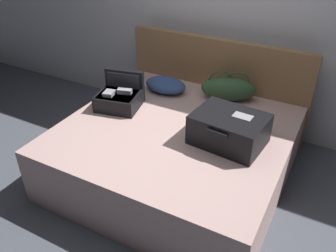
{
  "coord_description": "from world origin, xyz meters",
  "views": [
    {
      "loc": [
        1.22,
        -2.01,
        2.28
      ],
      "look_at": [
        0.0,
        0.26,
        0.65
      ],
      "focal_mm": 37.91,
      "sensor_mm": 36.0,
      "label": 1
    }
  ],
  "objects_px": {
    "hard_case_large": "(229,129)",
    "hard_case_medium": "(120,97)",
    "bed": "(175,153)",
    "pillow_near_headboard": "(166,85)",
    "duffel_bag": "(228,88)"
  },
  "relations": [
    {
      "from": "pillow_near_headboard",
      "to": "hard_case_medium",
      "type": "bearing_deg",
      "value": -116.5
    },
    {
      "from": "hard_case_large",
      "to": "pillow_near_headboard",
      "type": "distance_m",
      "value": 1.09
    },
    {
      "from": "hard_case_medium",
      "to": "duffel_bag",
      "type": "distance_m",
      "value": 1.1
    },
    {
      "from": "duffel_bag",
      "to": "pillow_near_headboard",
      "type": "height_order",
      "value": "duffel_bag"
    },
    {
      "from": "hard_case_large",
      "to": "hard_case_medium",
      "type": "distance_m",
      "value": 1.17
    },
    {
      "from": "hard_case_medium",
      "to": "duffel_bag",
      "type": "xyz_separation_m",
      "value": [
        0.9,
        0.64,
        0.02
      ]
    },
    {
      "from": "hard_case_medium",
      "to": "duffel_bag",
      "type": "bearing_deg",
      "value": 23.63
    },
    {
      "from": "hard_case_large",
      "to": "hard_case_medium",
      "type": "relative_size",
      "value": 1.32
    },
    {
      "from": "bed",
      "to": "pillow_near_headboard",
      "type": "bearing_deg",
      "value": 125.47
    },
    {
      "from": "hard_case_large",
      "to": "duffel_bag",
      "type": "relative_size",
      "value": 1.03
    },
    {
      "from": "bed",
      "to": "pillow_near_headboard",
      "type": "relative_size",
      "value": 4.37
    },
    {
      "from": "hard_case_large",
      "to": "duffel_bag",
      "type": "bearing_deg",
      "value": 116.29
    },
    {
      "from": "bed",
      "to": "pillow_near_headboard",
      "type": "height_order",
      "value": "pillow_near_headboard"
    },
    {
      "from": "bed",
      "to": "hard_case_medium",
      "type": "xyz_separation_m",
      "value": [
        -0.67,
        0.1,
        0.38
      ]
    },
    {
      "from": "bed",
      "to": "hard_case_medium",
      "type": "height_order",
      "value": "hard_case_medium"
    }
  ]
}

